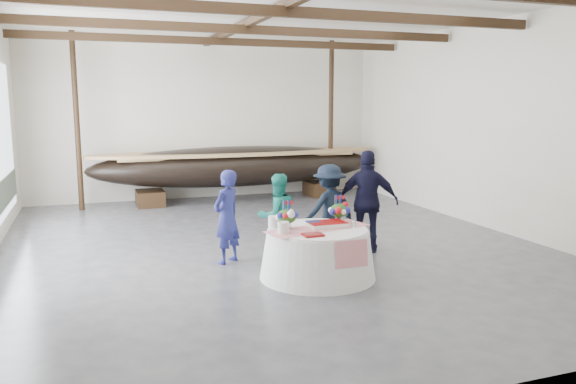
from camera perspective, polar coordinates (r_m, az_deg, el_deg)
name	(u,v)px	position (r m, az deg, el deg)	size (l,w,h in m)	color
floor	(271,245)	(11.01, -1.75, -5.41)	(10.00, 12.00, 0.01)	#3D3D42
wall_back	(207,120)	(16.47, -8.27, 7.29)	(10.00, 0.02, 4.50)	silver
wall_front	(476,161)	(5.30, 18.53, 2.99)	(10.00, 0.02, 4.50)	silver
wall_right	(488,126)	(13.09, 19.65, 6.37)	(0.02, 12.00, 4.50)	silver
ceiling	(270,6)	(10.79, -1.87, 18.39)	(10.00, 12.00, 0.01)	white
pavilion_structure	(257,39)	(11.54, -3.21, 15.30)	(9.80, 11.76, 4.50)	black
longboat_display	(239,166)	(15.81, -5.05, 2.66)	(8.19, 1.64, 1.54)	black
banquet_table	(318,253)	(8.97, 3.02, -6.20)	(1.85, 1.85, 0.79)	silver
tabletop_items	(312,218)	(8.97, 2.50, -2.61)	(1.79, 1.01, 0.40)	red
guest_woman_blue	(227,217)	(9.72, -6.23, -2.51)	(0.59, 0.39, 1.62)	navy
guest_woman_teal	(277,216)	(9.96, -1.10, -2.47)	(0.74, 0.58, 1.52)	#1B8D7A
guest_man_left	(329,208)	(10.41, 4.21, -1.66)	(1.06, 0.61, 1.64)	black
guest_man_right	(368,202)	(10.44, 8.12, -0.97)	(1.11, 0.46, 1.90)	black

